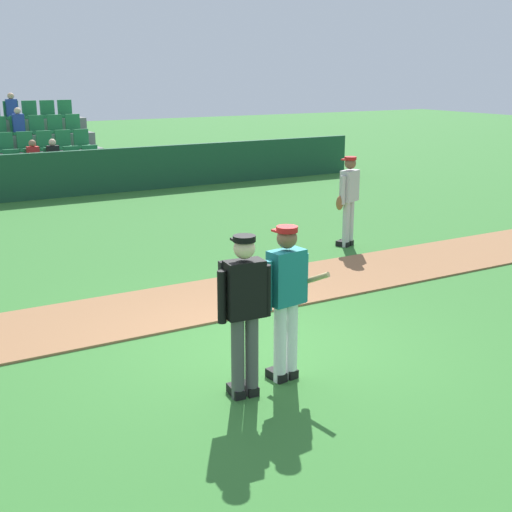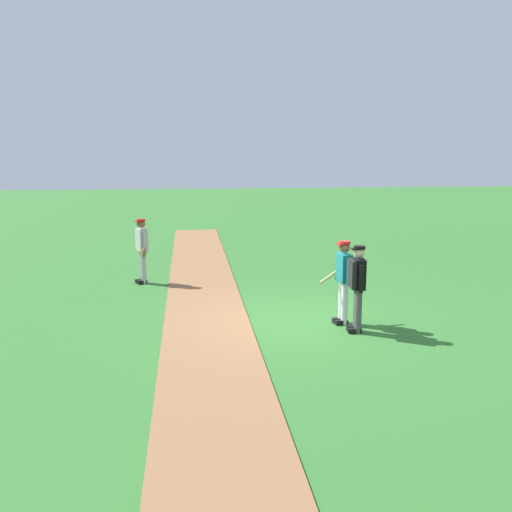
% 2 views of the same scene
% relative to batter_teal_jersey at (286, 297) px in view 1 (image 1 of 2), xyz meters
% --- Properties ---
extents(ground_plane, '(80.00, 80.00, 0.00)m').
position_rel_batter_teal_jersey_xyz_m(ground_plane, '(0.20, 0.80, -0.97)').
color(ground_plane, '#33702D').
extents(infield_dirt_path, '(28.00, 1.81, 0.03)m').
position_rel_batter_teal_jersey_xyz_m(infield_dirt_path, '(0.20, 2.84, -0.95)').
color(infield_dirt_path, '#936642').
rests_on(infield_dirt_path, ground).
extents(dugout_fence, '(20.00, 0.16, 1.24)m').
position_rel_batter_teal_jersey_xyz_m(dugout_fence, '(0.20, 12.59, -0.35)').
color(dugout_fence, '#19472D').
rests_on(dugout_fence, ground).
extents(stadium_bleachers, '(4.45, 3.80, 2.70)m').
position_rel_batter_teal_jersey_xyz_m(stadium_bleachers, '(0.19, 14.88, -0.23)').
color(stadium_bleachers, slate).
rests_on(stadium_bleachers, ground).
extents(batter_teal_jersey, '(0.72, 0.75, 1.76)m').
position_rel_batter_teal_jersey_xyz_m(batter_teal_jersey, '(0.00, 0.00, 0.00)').
color(batter_teal_jersey, white).
rests_on(batter_teal_jersey, ground).
extents(umpire_home_plate, '(0.59, 0.33, 1.76)m').
position_rel_batter_teal_jersey_xyz_m(umpire_home_plate, '(-0.59, -0.12, 0.03)').
color(umpire_home_plate, '#4C4C4C').
rests_on(umpire_home_plate, ground).
extents(runner_grey_jersey, '(0.66, 0.41, 1.76)m').
position_rel_batter_teal_jersey_xyz_m(runner_grey_jersey, '(4.22, 4.45, -0.01)').
color(runner_grey_jersey, '#B2B2B2').
rests_on(runner_grey_jersey, ground).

